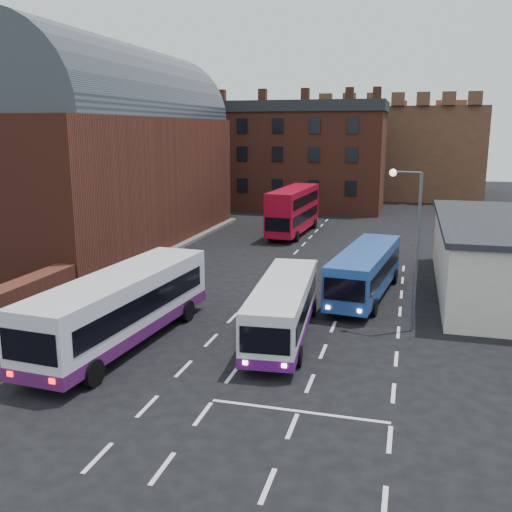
% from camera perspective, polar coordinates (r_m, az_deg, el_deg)
% --- Properties ---
extents(ground, '(180.00, 180.00, 0.00)m').
position_cam_1_polar(ground, '(23.55, -6.51, -10.39)').
color(ground, black).
extents(railway_station, '(12.00, 28.00, 16.00)m').
position_cam_1_polar(railway_station, '(47.46, -14.98, 10.32)').
color(railway_station, '#602B1E').
rests_on(railway_station, ground).
extents(forecourt_wall, '(1.20, 10.00, 1.80)m').
position_cam_1_polar(forecourt_wall, '(29.91, -23.61, -4.54)').
color(forecourt_wall, '#602B1E').
rests_on(forecourt_wall, ground).
extents(brick_terrace, '(22.00, 10.00, 11.00)m').
position_cam_1_polar(brick_terrace, '(67.70, 3.14, 9.46)').
color(brick_terrace, brown).
rests_on(brick_terrace, ground).
extents(castle_keep, '(22.00, 22.00, 12.00)m').
position_cam_1_polar(castle_keep, '(86.18, 13.98, 10.11)').
color(castle_keep, brown).
rests_on(castle_keep, ground).
extents(bus_white_outbound, '(3.52, 11.58, 3.11)m').
position_cam_1_polar(bus_white_outbound, '(25.25, -13.27, -4.62)').
color(bus_white_outbound, silver).
rests_on(bus_white_outbound, ground).
extents(bus_white_inbound, '(2.92, 9.54, 2.57)m').
position_cam_1_polar(bus_white_inbound, '(25.41, 2.72, -4.95)').
color(bus_white_inbound, silver).
rests_on(bus_white_inbound, ground).
extents(bus_blue, '(3.43, 10.12, 2.70)m').
position_cam_1_polar(bus_blue, '(32.07, 10.88, -1.29)').
color(bus_blue, '#204694').
rests_on(bus_blue, ground).
extents(bus_red_double, '(2.98, 10.34, 4.09)m').
position_cam_1_polar(bus_red_double, '(50.54, 3.75, 4.61)').
color(bus_red_double, '#A3061E').
rests_on(bus_red_double, ground).
extents(street_lamp, '(1.47, 0.58, 7.42)m').
position_cam_1_polar(street_lamp, '(26.58, 15.34, 1.98)').
color(street_lamp, '#52565C').
rests_on(street_lamp, ground).
extents(pedestrian_red, '(0.67, 0.52, 1.61)m').
position_cam_1_polar(pedestrian_red, '(23.00, -20.42, -9.55)').
color(pedestrian_red, maroon).
rests_on(pedestrian_red, ground).
extents(pedestrian_beige, '(0.92, 0.83, 1.56)m').
position_cam_1_polar(pedestrian_beige, '(23.53, -23.15, -9.34)').
color(pedestrian_beige, '#C2B185').
rests_on(pedestrian_beige, ground).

